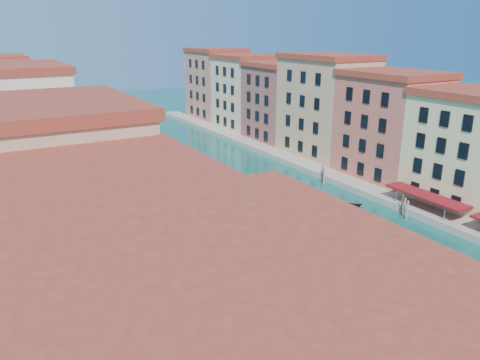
% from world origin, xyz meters
% --- Properties ---
extents(left_bank_palazzos, '(12.80, 128.40, 21.00)m').
position_xyz_m(left_bank_palazzos, '(-26.00, 64.68, 9.71)').
color(left_bank_palazzos, '#CCBD8F').
rests_on(left_bank_palazzos, ground).
extents(right_bank_palazzos, '(12.80, 128.40, 21.00)m').
position_xyz_m(right_bank_palazzos, '(30.00, 65.00, 9.75)').
color(right_bank_palazzos, '#A85141').
rests_on(right_bank_palazzos, ground).
extents(quay, '(4.00, 140.00, 1.00)m').
position_xyz_m(quay, '(22.00, 65.00, 0.50)').
color(quay, '#A89987').
rests_on(quay, ground).
extents(mooring_poles_right, '(1.44, 54.24, 3.20)m').
position_xyz_m(mooring_poles_right, '(19.10, 28.80, 1.30)').
color(mooring_poles_right, brown).
rests_on(mooring_poles_right, ground).
extents(vaporetto_far, '(15.88, 20.80, 3.21)m').
position_xyz_m(vaporetto_far, '(-3.59, 80.01, 1.45)').
color(vaporetto_far, white).
rests_on(vaporetto_far, ground).
extents(gondola_fore, '(3.61, 12.91, 2.59)m').
position_xyz_m(gondola_fore, '(-0.52, 21.05, 0.44)').
color(gondola_fore, black).
rests_on(gondola_fore, ground).
extents(gondola_far, '(6.68, 9.02, 1.49)m').
position_xyz_m(gondola_far, '(13.52, 49.67, 0.30)').
color(gondola_far, black).
rests_on(gondola_far, ground).
extents(motorboat_mid, '(4.61, 7.56, 1.50)m').
position_xyz_m(motorboat_mid, '(-4.62, 54.36, 0.58)').
color(motorboat_mid, silver).
rests_on(motorboat_mid, ground).
extents(motorboat_far, '(2.04, 6.31, 1.30)m').
position_xyz_m(motorboat_far, '(1.29, 84.46, 0.51)').
color(motorboat_far, silver).
rests_on(motorboat_far, ground).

